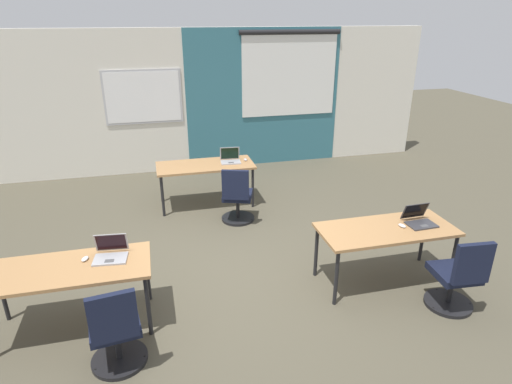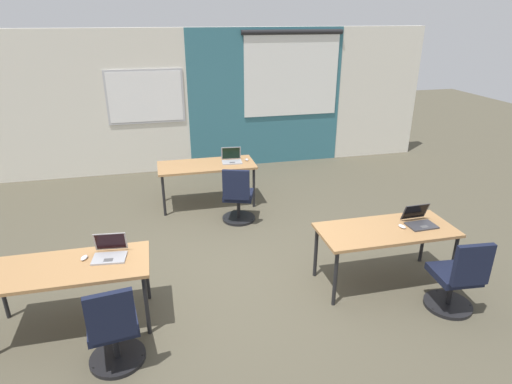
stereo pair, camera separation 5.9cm
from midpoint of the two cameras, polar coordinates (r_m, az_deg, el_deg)
name	(u,v)px [view 2 (the right image)]	position (r m, az deg, el deg)	size (l,w,h in m)	color
ground_plane	(231,273)	(5.55, -3.03, -10.64)	(24.00, 24.00, 0.00)	#4C4738
back_wall_assembly	(195,101)	(8.96, -7.93, 11.92)	(10.00, 0.27, 2.80)	silver
desk_near_left	(67,271)	(4.73, -23.41, -9.65)	(1.60, 0.70, 0.72)	#A37547
desk_near_right	(386,233)	(5.28, 17.17, -5.25)	(1.60, 0.70, 0.72)	#A37547
desk_far_center	(207,168)	(7.22, -6.33, 3.24)	(1.60, 0.70, 0.72)	#A37547
laptop_near_left_inner	(110,252)	(4.69, -18.48, -7.58)	(0.36, 0.32, 0.23)	#9E9EA3
mouse_near_left_inner	(84,258)	(4.75, -21.49, -8.12)	(0.09, 0.11, 0.03)	silver
chair_near_left_inner	(114,333)	(4.26, -17.95, -17.32)	(0.52, 0.56, 0.92)	black
laptop_far_right	(232,159)	(7.28, -3.01, 4.41)	(0.35, 0.29, 0.24)	#9E9EA3
mouse_far_right	(247,160)	(7.34, -1.01, 4.32)	(0.06, 0.10, 0.03)	#B2B2B7
chair_far_right	(238,199)	(6.65, -2.16, -0.99)	(0.56, 0.61, 0.92)	black
laptop_near_right_end	(419,220)	(5.47, 21.13, -3.55)	(0.34, 0.32, 0.23)	#333338
mouse_near_right_end	(402,226)	(5.33, 19.11, -4.33)	(0.08, 0.11, 0.03)	silver
chair_near_right_end	(457,281)	(5.20, 25.41, -10.65)	(0.52, 0.56, 0.92)	black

